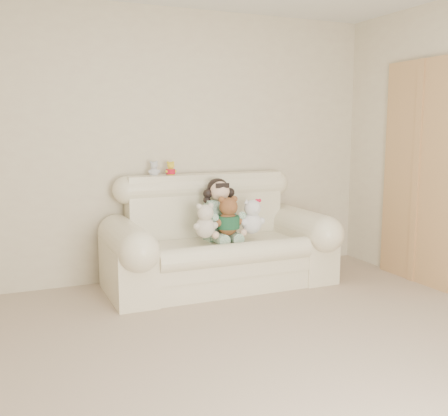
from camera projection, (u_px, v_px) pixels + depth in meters
The scene contains 10 objects.
floor at pixel (287, 387), 3.05m from camera, with size 5.00×5.00×0.00m, color tan.
wall_back at pixel (159, 146), 5.12m from camera, with size 4.50×4.50×0.00m, color beige.
sofa at pixel (220, 231), 4.95m from camera, with size 2.10×0.95×1.03m, color #F9EFC9, non-canonical shape.
door_panel at pixel (419, 173), 5.03m from camera, with size 0.06×0.90×2.10m, color tan.
seated_child at pixel (219, 209), 5.00m from camera, with size 0.36×0.43×0.59m, color #337D51, non-canonical shape.
brown_teddy at pixel (228, 212), 4.83m from camera, with size 0.27×0.21×0.42m, color brown, non-canonical shape.
white_cat at pixel (252, 213), 4.91m from camera, with size 0.25×0.19×0.39m, color white, non-canonical shape.
cream_teddy at pixel (205, 217), 4.72m from camera, with size 0.23×0.18×0.36m, color beige, non-canonical shape.
yellow_mini_bear at pixel (171, 168), 5.05m from camera, with size 0.11×0.09×0.17m, color yellow, non-canonical shape.
grey_mini_plush at pixel (154, 168), 5.01m from camera, with size 0.12×0.09×0.18m, color silver, non-canonical shape.
Camera 1 is at (-1.47, -2.48, 1.47)m, focal length 42.59 mm.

